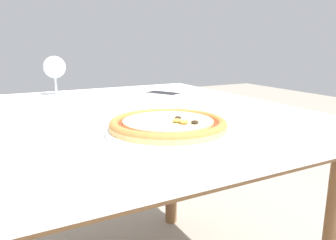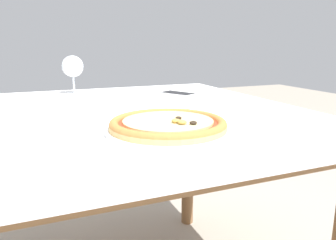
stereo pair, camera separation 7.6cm
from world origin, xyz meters
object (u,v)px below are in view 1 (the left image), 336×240
pizza_plate (168,125)px  cell_phone (163,94)px  dining_table (101,141)px  wine_glass_far_left (55,68)px

pizza_plate → cell_phone: size_ratio=1.82×
dining_table → cell_phone: (0.33, 0.24, 0.09)m
pizza_plate → wine_glass_far_left: bearing=100.6°
pizza_plate → wine_glass_far_left: 0.72m
pizza_plate → cell_phone: pizza_plate is taller
dining_table → cell_phone: bearing=35.5°
wine_glass_far_left → cell_phone: (0.38, -0.19, -0.10)m
pizza_plate → wine_glass_far_left: wine_glass_far_left is taller
dining_table → cell_phone: cell_phone is taller
dining_table → wine_glass_far_left: 0.47m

